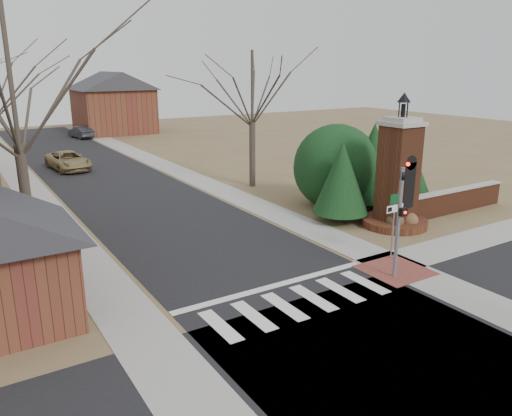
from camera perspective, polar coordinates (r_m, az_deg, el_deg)
ground at (r=16.56m, az=6.63°, el=-11.72°), size 120.00×120.00×0.00m
main_street at (r=35.46m, az=-16.02°, el=2.87°), size 8.00×70.00×0.01m
cross_street at (r=14.66m, az=14.22°, el=-16.08°), size 120.00×8.00×0.01m
crosswalk_zone at (r=17.11m, az=4.94°, el=-10.67°), size 8.00×2.20×0.02m
stop_bar at (r=18.21m, az=2.08°, el=-8.91°), size 8.00×0.35×0.02m
sidewalk_right_main at (r=37.17m, az=-8.32°, el=3.92°), size 2.00×60.00×0.02m
sidewalk_left at (r=34.47m, az=-24.32°, el=1.70°), size 2.00×60.00×0.02m
curb_apron at (r=20.24m, az=15.63°, el=-6.87°), size 2.40×2.40×0.02m
traffic_signal_pole at (r=18.78m, az=16.12°, el=-0.36°), size 0.28×0.41×4.50m
sign_post at (r=20.79m, az=15.52°, el=-0.58°), size 0.90×0.07×2.75m
brick_gate_monument at (r=25.14m, az=15.86°, el=2.72°), size 3.20×3.20×6.47m
brick_garden_wall at (r=28.92m, az=21.67°, el=0.80°), size 7.50×0.50×1.30m
house_distant_right at (r=61.95m, az=-16.03°, el=11.65°), size 8.80×8.80×7.30m
evergreen_near at (r=25.25m, az=9.76°, el=3.47°), size 2.80×2.80×4.10m
evergreen_mid at (r=28.28m, az=13.21°, el=5.23°), size 3.40×3.40×4.70m
evergreen_far at (r=29.20m, az=17.30°, el=3.85°), size 2.40×2.40×3.30m
evergreen_mass at (r=28.24m, az=9.16°, el=5.02°), size 4.80×4.80×4.80m
bare_tree_0 at (r=20.49m, az=-26.44°, el=14.46°), size 8.05×8.05×11.15m
bare_tree_3 at (r=32.11m, az=-0.43°, el=14.23°), size 7.00×7.00×9.70m
pickup_truck at (r=40.70m, az=-20.67°, el=5.09°), size 2.79×5.21×1.39m
distant_car at (r=58.38m, az=-19.37°, el=8.20°), size 2.05×4.23×1.34m
dry_shrub_left at (r=25.04m, az=15.60°, el=-1.41°), size 0.88×0.88×0.88m
dry_shrub_right at (r=25.37m, az=17.16°, el=-1.39°), size 0.81×0.81×0.81m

